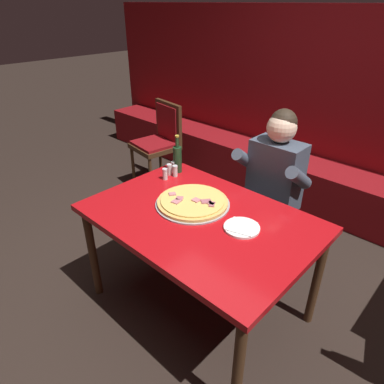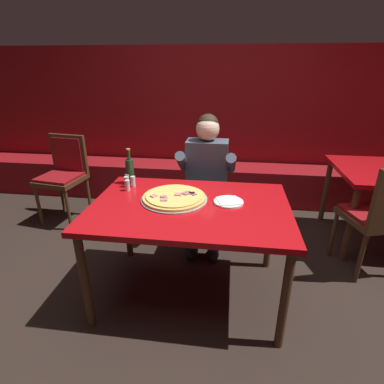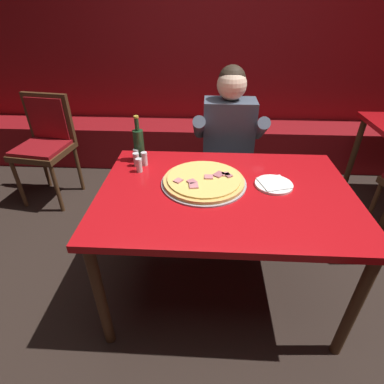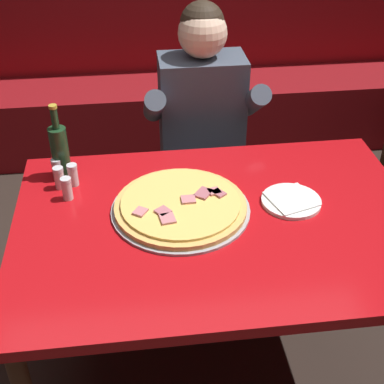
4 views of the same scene
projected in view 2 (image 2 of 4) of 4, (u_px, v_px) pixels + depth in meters
name	position (u px, v px, depth m)	size (l,w,h in m)	color
ground_plane	(190.00, 291.00, 2.40)	(24.00, 24.00, 0.00)	black
booth_wall_panel	(212.00, 123.00, 4.01)	(6.80, 0.16, 1.90)	maroon
booth_bench	(209.00, 182.00, 4.00)	(6.46, 0.48, 0.46)	maroon
main_dining_table	(190.00, 214.00, 2.12)	(1.39, 0.96, 0.77)	#422816
pizza	(174.00, 197.00, 2.16)	(0.48, 0.48, 0.05)	#9E9EA3
plate_white_paper	(229.00, 202.00, 2.12)	(0.21, 0.21, 0.02)	white
beer_bottle	(130.00, 170.00, 2.43)	(0.07, 0.07, 0.29)	#19381E
shaker_red_pepper_flakes	(128.00, 180.00, 2.44)	(0.04, 0.04, 0.09)	silver
shaker_black_pepper	(133.00, 182.00, 2.39)	(0.04, 0.04, 0.09)	silver
shaker_parmesan	(127.00, 182.00, 2.38)	(0.04, 0.04, 0.09)	silver
shaker_oregano	(128.00, 186.00, 2.31)	(0.04, 0.04, 0.09)	silver
diner_seated_blue_shirt	(206.00, 178.00, 2.75)	(0.53, 0.53, 1.27)	black
dining_chair_near_right	(382.00, 212.00, 2.40)	(0.55, 0.55, 0.99)	#422816
dining_chair_far_left	(64.00, 171.00, 3.35)	(0.50, 0.50, 0.96)	#422816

